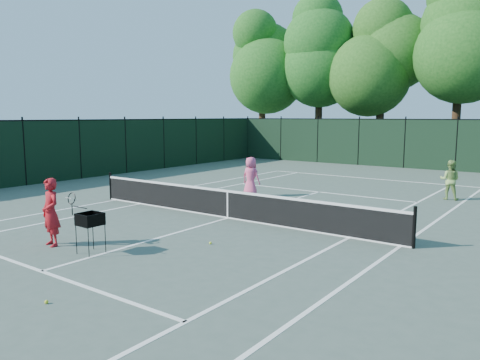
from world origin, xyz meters
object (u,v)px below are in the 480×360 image
Objects in this scene: player_green at (450,180)px; loose_ball_midcourt at (210,243)px; player_pink at (251,177)px; loose_ball_near_cart at (46,302)px; ball_hopper at (90,220)px; coach at (51,212)px.

player_green reaches higher than loose_ball_midcourt.
player_pink is at bearing 27.31° from player_green.
loose_ball_near_cart is 1.00× the size of loose_ball_midcourt.
ball_hopper is 14.36× the size of loose_ball_midcourt.
coach is 1.11× the size of player_green.
loose_ball_near_cart is (3.38, -11.04, -0.77)m from player_pink.
coach is at bearing -170.92° from ball_hopper.
ball_hopper reaches higher than loose_ball_midcourt.
ball_hopper is at bearing 99.04° from player_pink.
ball_hopper is 3.12m from loose_ball_near_cart.
ball_hopper is (1.35, 0.17, -0.04)m from coach.
player_pink is 1.04× the size of player_green.
coach is 14.47m from player_green.
player_green is 22.70× the size of loose_ball_midcourt.
player_pink is 1.64× the size of ball_hopper.
coach is 25.20× the size of loose_ball_near_cart.
coach reaches higher than ball_hopper.
loose_ball_midcourt is at bearing 91.76° from loose_ball_near_cart.
loose_ball_near_cart is (-3.25, -15.09, -0.74)m from player_green.
loose_ball_near_cart is 4.62m from loose_ball_midcourt.
ball_hopper reaches higher than loose_ball_near_cart.
ball_hopper is at bearing -127.87° from loose_ball_midcourt.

